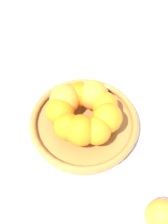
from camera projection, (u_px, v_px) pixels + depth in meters
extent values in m
plane|color=silver|center=(84.00, 127.00, 0.86)|extent=(4.00, 4.00, 0.00)
cylinder|color=#A57238|center=(84.00, 125.00, 0.85)|extent=(0.29, 0.29, 0.02)
torus|color=#A57238|center=(84.00, 122.00, 0.84)|extent=(0.29, 0.29, 0.02)
sphere|color=orange|center=(97.00, 131.00, 0.77)|extent=(0.07, 0.07, 0.07)
sphere|color=orange|center=(107.00, 118.00, 0.78)|extent=(0.08, 0.08, 0.08)
sphere|color=orange|center=(105.00, 105.00, 0.81)|extent=(0.07, 0.07, 0.07)
sphere|color=orange|center=(93.00, 95.00, 0.82)|extent=(0.08, 0.08, 0.08)
sphere|color=orange|center=(80.00, 94.00, 0.83)|extent=(0.07, 0.07, 0.07)
sphere|color=orange|center=(65.00, 100.00, 0.81)|extent=(0.08, 0.08, 0.08)
sphere|color=orange|center=(60.00, 111.00, 0.80)|extent=(0.07, 0.07, 0.07)
sphere|color=orange|center=(67.00, 127.00, 0.78)|extent=(0.07, 0.07, 0.07)
sphere|color=orange|center=(81.00, 130.00, 0.76)|extent=(0.08, 0.08, 0.08)
sphere|color=orange|center=(162.00, 216.00, 0.69)|extent=(0.08, 0.08, 0.08)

